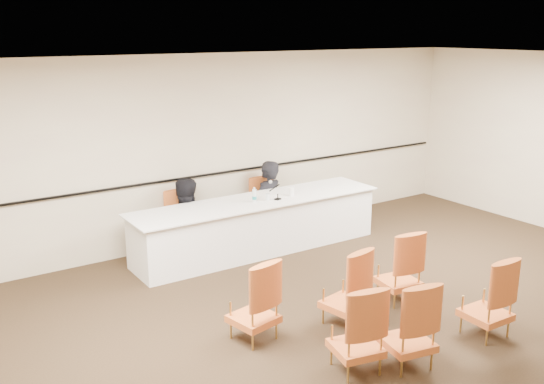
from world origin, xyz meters
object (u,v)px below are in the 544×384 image
(aud_chair_front_left, at_px, (253,300))
(water_bottle, at_px, (254,195))
(panelist_second_chair, at_px, (184,222))
(aud_chair_back_mid, at_px, (408,323))
(drinking_glass, at_px, (268,197))
(aud_chair_back_right, at_px, (487,296))
(microphone, at_px, (278,191))
(panelist_main_chair, at_px, (267,207))
(aud_chair_back_left, at_px, (357,328))
(panelist_main, at_px, (268,211))
(panelist_second, at_px, (185,233))
(coffee_cup, at_px, (291,192))
(panel_table, at_px, (258,225))
(aud_chair_front_right, at_px, (399,265))
(aud_chair_front_mid, at_px, (346,286))

(aud_chair_front_left, bearing_deg, water_bottle, 46.82)
(panelist_second_chair, height_order, aud_chair_back_mid, same)
(panelist_second_chair, bearing_deg, aud_chair_back_mid, -83.80)
(panelist_second_chair, relative_size, drinking_glass, 9.50)
(water_bottle, distance_m, aud_chair_back_right, 3.76)
(microphone, bearing_deg, water_bottle, 152.11)
(aud_chair_front_left, bearing_deg, panelist_main_chair, 43.46)
(aud_chair_back_left, bearing_deg, panelist_second_chair, 101.34)
(aud_chair_front_left, height_order, aud_chair_back_right, same)
(panelist_main, xyz_separation_m, panelist_second, (-1.53, 0.02, -0.10))
(water_bottle, distance_m, coffee_cup, 0.67)
(panel_table, xyz_separation_m, panelist_second, (-0.96, 0.60, -0.10))
(water_bottle, bearing_deg, microphone, -15.11)
(panelist_main_chair, relative_size, panelist_second_chair, 1.00)
(aud_chair_back_right, bearing_deg, aud_chair_back_mid, 179.93)
(drinking_glass, height_order, aud_chair_front_right, aud_chair_front_right)
(microphone, bearing_deg, aud_chair_back_mid, -115.74)
(coffee_cup, height_order, aud_chair_back_right, coffee_cup)
(panelist_second, height_order, aud_chair_back_right, panelist_second)
(coffee_cup, relative_size, aud_chair_front_right, 0.14)
(panelist_second, relative_size, aud_chair_front_left, 1.83)
(drinking_glass, xyz_separation_m, aud_chair_front_right, (0.37, -2.42, -0.39))
(aud_chair_back_mid, distance_m, aud_chair_back_right, 1.20)
(aud_chair_front_left, bearing_deg, panelist_second_chair, 68.06)
(water_bottle, relative_size, aud_chair_back_right, 0.24)
(panelist_main_chair, relative_size, aud_chair_front_left, 1.00)
(aud_chair_front_mid, relative_size, aud_chair_back_left, 1.00)
(drinking_glass, height_order, aud_chair_front_mid, aud_chair_front_mid)
(microphone, height_order, aud_chair_back_left, microphone)
(panelist_main_chair, distance_m, drinking_glass, 0.90)
(water_bottle, bearing_deg, aud_chair_front_left, -122.73)
(aud_chair_back_left, xyz_separation_m, aud_chair_back_right, (1.71, -0.26, 0.00))
(drinking_glass, bearing_deg, water_bottle, 170.38)
(panelist_main_chair, bearing_deg, panelist_second_chair, 180.00)
(coffee_cup, height_order, aud_chair_back_left, coffee_cup)
(aud_chair_front_left, height_order, aud_chair_back_left, same)
(aud_chair_back_left, bearing_deg, aud_chair_back_mid, -10.87)
(panel_table, height_order, aud_chair_back_mid, aud_chair_back_mid)
(panel_table, distance_m, coffee_cup, 0.75)
(panelist_second_chair, bearing_deg, aud_chair_front_mid, -80.94)
(panelist_main, relative_size, panelist_second, 0.99)
(panelist_main, height_order, panelist_main_chair, panelist_main)
(aud_chair_front_right, xyz_separation_m, aud_chair_back_mid, (-1.04, -1.15, 0.00))
(drinking_glass, bearing_deg, panelist_main_chair, 56.83)
(drinking_glass, height_order, aud_chair_back_left, aud_chair_back_left)
(coffee_cup, bearing_deg, aud_chair_front_right, -91.84)
(microphone, distance_m, aud_chair_front_left, 2.89)
(drinking_glass, bearing_deg, microphone, -23.11)
(microphone, bearing_deg, panelist_main, 54.96)
(panelist_main, bearing_deg, aud_chair_back_right, 72.57)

